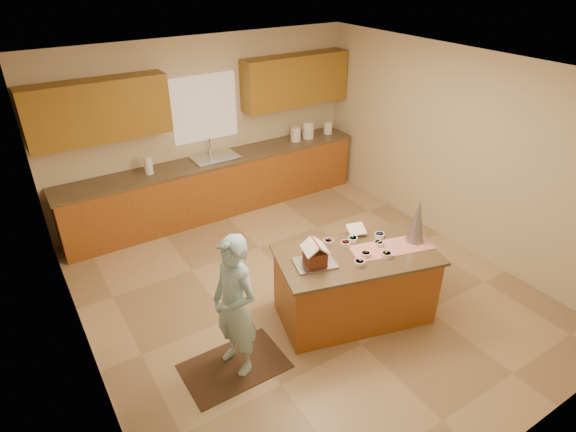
% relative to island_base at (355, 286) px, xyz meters
% --- Properties ---
extents(floor, '(5.50, 5.50, 0.00)m').
position_rel_island_base_xyz_m(floor, '(-0.23, 0.70, -0.41)').
color(floor, tan).
rests_on(floor, ground).
extents(ceiling, '(5.50, 5.50, 0.00)m').
position_rel_island_base_xyz_m(ceiling, '(-0.23, 0.70, 2.29)').
color(ceiling, silver).
rests_on(ceiling, floor).
extents(wall_back, '(5.50, 5.50, 0.00)m').
position_rel_island_base_xyz_m(wall_back, '(-0.23, 3.45, 0.94)').
color(wall_back, beige).
rests_on(wall_back, floor).
extents(wall_front, '(5.50, 5.50, 0.00)m').
position_rel_island_base_xyz_m(wall_front, '(-0.23, -2.05, 0.94)').
color(wall_front, beige).
rests_on(wall_front, floor).
extents(wall_left, '(5.50, 5.50, 0.00)m').
position_rel_island_base_xyz_m(wall_left, '(-2.73, 0.70, 0.94)').
color(wall_left, beige).
rests_on(wall_left, floor).
extents(wall_right, '(5.50, 5.50, 0.00)m').
position_rel_island_base_xyz_m(wall_right, '(2.27, 0.70, 0.94)').
color(wall_right, beige).
rests_on(wall_right, floor).
extents(stone_accent, '(0.00, 2.50, 2.50)m').
position_rel_island_base_xyz_m(stone_accent, '(-2.71, -0.10, 0.84)').
color(stone_accent, gray).
rests_on(stone_accent, wall_left).
extents(window_curtain, '(1.05, 0.03, 1.00)m').
position_rel_island_base_xyz_m(window_curtain, '(-0.23, 3.42, 1.24)').
color(window_curtain, white).
rests_on(window_curtain, wall_back).
extents(back_counter_base, '(4.80, 0.60, 0.88)m').
position_rel_island_base_xyz_m(back_counter_base, '(-0.23, 3.15, 0.03)').
color(back_counter_base, '#905D1D').
rests_on(back_counter_base, floor).
extents(back_counter_top, '(4.85, 0.63, 0.04)m').
position_rel_island_base_xyz_m(back_counter_top, '(-0.23, 3.15, 0.49)').
color(back_counter_top, brown).
rests_on(back_counter_top, back_counter_base).
extents(upper_cabinet_left, '(1.85, 0.35, 0.80)m').
position_rel_island_base_xyz_m(upper_cabinet_left, '(-1.78, 3.27, 1.49)').
color(upper_cabinet_left, olive).
rests_on(upper_cabinet_left, wall_back).
extents(upper_cabinet_right, '(1.85, 0.35, 0.80)m').
position_rel_island_base_xyz_m(upper_cabinet_right, '(1.32, 3.27, 1.49)').
color(upper_cabinet_right, olive).
rests_on(upper_cabinet_right, wall_back).
extents(sink, '(0.70, 0.45, 0.12)m').
position_rel_island_base_xyz_m(sink, '(-0.23, 3.15, 0.48)').
color(sink, silver).
rests_on(sink, back_counter_top).
extents(faucet, '(0.03, 0.03, 0.28)m').
position_rel_island_base_xyz_m(faucet, '(-0.23, 3.33, 0.65)').
color(faucet, silver).
rests_on(faucet, back_counter_top).
extents(island_base, '(1.84, 1.25, 0.82)m').
position_rel_island_base_xyz_m(island_base, '(0.00, 0.00, 0.00)').
color(island_base, '#905D1D').
rests_on(island_base, floor).
extents(island_top, '(1.93, 1.34, 0.04)m').
position_rel_island_base_xyz_m(island_top, '(0.00, 0.00, 0.43)').
color(island_top, brown).
rests_on(island_top, island_base).
extents(table_runner, '(0.99, 0.57, 0.01)m').
position_rel_island_base_xyz_m(table_runner, '(0.40, -0.11, 0.45)').
color(table_runner, red).
rests_on(table_runner, island_top).
extents(baking_tray, '(0.50, 0.42, 0.02)m').
position_rel_island_base_xyz_m(baking_tray, '(-0.51, 0.09, 0.46)').
color(baking_tray, silver).
rests_on(baking_tray, island_top).
extents(cookbook, '(0.24, 0.21, 0.09)m').
position_rel_island_base_xyz_m(cookbook, '(0.23, 0.30, 0.53)').
color(cookbook, white).
rests_on(cookbook, island_top).
extents(tinsel_tree, '(0.25, 0.25, 0.51)m').
position_rel_island_base_xyz_m(tinsel_tree, '(0.71, -0.15, 0.70)').
color(tinsel_tree, silver).
rests_on(tinsel_tree, island_top).
extents(rug, '(1.03, 0.67, 0.01)m').
position_rel_island_base_xyz_m(rug, '(-1.54, 0.02, -0.40)').
color(rug, black).
rests_on(rug, floor).
extents(boy, '(0.48, 0.62, 1.52)m').
position_rel_island_base_xyz_m(boy, '(-1.49, 0.02, 0.36)').
color(boy, '#ABDEF3').
rests_on(boy, rug).
extents(canister_a, '(0.17, 0.17, 0.24)m').
position_rel_island_base_xyz_m(canister_a, '(1.26, 3.15, 0.63)').
color(canister_a, white).
rests_on(canister_a, back_counter_top).
extents(canister_b, '(0.20, 0.20, 0.28)m').
position_rel_island_base_xyz_m(canister_b, '(1.51, 3.15, 0.65)').
color(canister_b, white).
rests_on(canister_b, back_counter_top).
extents(canister_c, '(0.15, 0.15, 0.22)m').
position_rel_island_base_xyz_m(canister_c, '(1.93, 3.15, 0.62)').
color(canister_c, white).
rests_on(canister_c, back_counter_top).
extents(paper_towel, '(0.12, 0.12, 0.26)m').
position_rel_island_base_xyz_m(paper_towel, '(-1.27, 3.15, 0.64)').
color(paper_towel, white).
rests_on(paper_towel, back_counter_top).
extents(gingerbread_house, '(0.31, 0.32, 0.26)m').
position_rel_island_base_xyz_m(gingerbread_house, '(-0.51, 0.09, 0.57)').
color(gingerbread_house, maroon).
rests_on(gingerbread_house, baking_tray).
extents(candy_bowls, '(0.69, 0.66, 0.05)m').
position_rel_island_base_xyz_m(candy_bowls, '(0.10, 0.05, 0.47)').
color(candy_bowls, '#E9293D').
rests_on(candy_bowls, island_top).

